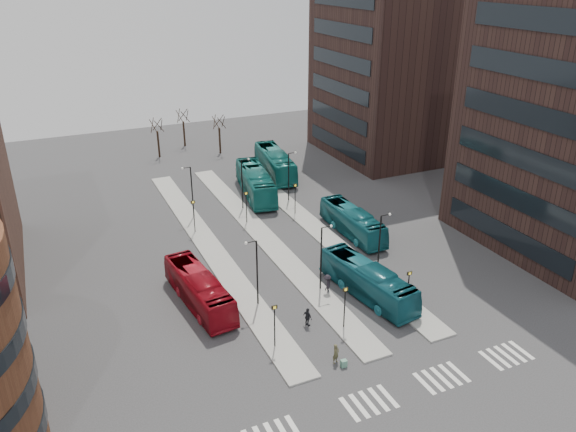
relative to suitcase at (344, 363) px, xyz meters
name	(u,v)px	position (x,y,z in m)	size (l,w,h in m)	color
island_left	(210,247)	(-3.28, 22.08, -0.20)	(2.50, 45.00, 0.15)	gray
island_mid	(264,236)	(2.72, 22.08, -0.20)	(2.50, 45.00, 0.15)	gray
island_right	(314,227)	(8.72, 22.08, -0.20)	(2.50, 45.00, 0.15)	gray
suitcase	(344,363)	(0.00, 0.00, 0.00)	(0.44, 0.35, 0.55)	#1C4A9D
red_bus	(199,289)	(-7.16, 12.30, 1.21)	(2.49, 10.66, 2.97)	maroon
teal_bus_a	(367,281)	(6.60, 7.53, 1.24)	(2.54, 10.86, 3.02)	#135562
teal_bus_b	(256,183)	(6.32, 33.50, 1.45)	(2.90, 12.39, 3.45)	#166E69
teal_bus_c	(352,222)	(11.71, 18.80, 1.18)	(2.45, 10.49, 2.92)	#145D67
teal_bus_d	(275,163)	(11.54, 39.53, 1.46)	(2.92, 12.47, 3.47)	#166E6A
traveller	(336,354)	(-0.31, 0.63, 0.52)	(0.58, 0.38, 1.59)	#49462C
commuter_a	(214,325)	(-7.29, 7.69, 0.54)	(0.80, 0.62, 1.64)	black
commuter_b	(308,317)	(-0.15, 5.62, 0.54)	(0.95, 0.40, 1.63)	black
commuter_c	(327,284)	(3.62, 9.33, 0.64)	(1.18, 0.68, 1.83)	black
crosswalk_stripes	(403,391)	(2.47, -3.92, -0.27)	(22.35, 2.40, 0.01)	silver
tower_far	(400,52)	(32.70, 42.08, 14.72)	(20.12, 20.00, 30.00)	#301F1B
sign_poles	(287,245)	(2.32, 15.08, 2.13)	(12.45, 22.12, 3.65)	black
lamp_posts	(276,212)	(3.36, 20.08, 3.30)	(14.04, 20.24, 6.12)	black
bare_trees	(187,135)	(3.39, 54.75, 2.45)	(10.97, 8.14, 5.90)	black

